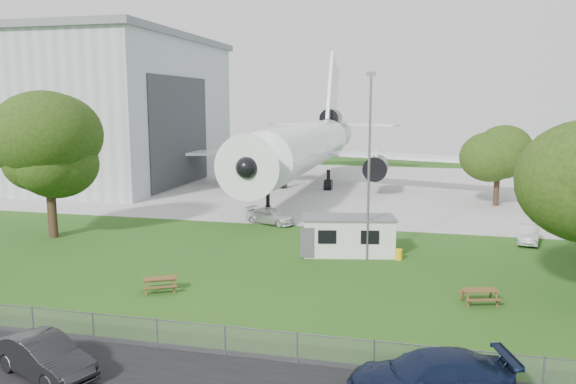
% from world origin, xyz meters
% --- Properties ---
extents(ground, '(160.00, 160.00, 0.00)m').
position_xyz_m(ground, '(0.00, 0.00, 0.00)').
color(ground, '#2E5C19').
extents(concrete_apron, '(120.00, 46.00, 0.03)m').
position_xyz_m(concrete_apron, '(0.00, 38.00, 0.01)').
color(concrete_apron, '#B7B7B2').
rests_on(concrete_apron, ground).
extents(hangar, '(43.00, 31.00, 18.55)m').
position_xyz_m(hangar, '(-37.97, 36.00, 9.41)').
color(hangar, '#B2B7BC').
rests_on(hangar, ground).
extents(airliner, '(46.36, 47.73, 17.69)m').
position_xyz_m(airliner, '(-2.00, 35.86, 5.27)').
color(airliner, white).
rests_on(airliner, ground).
extents(site_cabin, '(6.96, 3.90, 2.62)m').
position_xyz_m(site_cabin, '(6.84, 7.19, 1.31)').
color(site_cabin, silver).
rests_on(site_cabin, ground).
extents(picnic_west, '(2.29, 2.16, 0.76)m').
position_xyz_m(picnic_west, '(-2.19, -2.81, 0.00)').
color(picnic_west, brown).
rests_on(picnic_west, ground).
extents(picnic_east, '(2.16, 1.96, 0.76)m').
position_xyz_m(picnic_east, '(14.62, -0.74, 0.00)').
color(picnic_east, brown).
rests_on(picnic_east, ground).
extents(fence, '(58.00, 0.04, 1.30)m').
position_xyz_m(fence, '(0.00, -9.50, 0.00)').
color(fence, gray).
rests_on(fence, ground).
extents(lamp_mast, '(0.16, 0.16, 12.00)m').
position_xyz_m(lamp_mast, '(8.20, 6.20, 6.00)').
color(lamp_mast, slate).
rests_on(lamp_mast, ground).
extents(tree_west_big, '(7.94, 7.94, 11.75)m').
position_xyz_m(tree_west_big, '(-16.22, 7.20, 7.76)').
color(tree_west_big, '#382619').
rests_on(tree_west_big, ground).
extents(tree_west_small, '(6.79, 6.79, 9.02)m').
position_xyz_m(tree_west_small, '(-15.68, 6.72, 5.62)').
color(tree_west_small, '#382619').
rests_on(tree_west_small, ground).
extents(tree_far_apron, '(6.39, 6.39, 8.40)m').
position_xyz_m(tree_far_apron, '(18.79, 28.67, 5.19)').
color(tree_far_apron, '#382619').
rests_on(tree_far_apron, ground).
extents(car_centre_sedan, '(4.86, 3.19, 1.51)m').
position_xyz_m(car_centre_sedan, '(-2.03, -12.66, 0.76)').
color(car_centre_sedan, black).
rests_on(car_centre_sedan, ground).
extents(car_east_van, '(6.16, 3.85, 1.66)m').
position_xyz_m(car_east_van, '(12.05, -11.03, 0.83)').
color(car_east_van, black).
rests_on(car_east_van, ground).
extents(car_ne_sedan, '(2.11, 4.07, 1.28)m').
position_xyz_m(car_ne_sedan, '(19.32, 13.34, 0.64)').
color(car_ne_sedan, white).
rests_on(car_ne_sedan, ground).
extents(car_apron_van, '(4.86, 3.22, 1.31)m').
position_xyz_m(car_apron_van, '(-0.88, 15.32, 0.65)').
color(car_apron_van, white).
rests_on(car_apron_van, ground).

